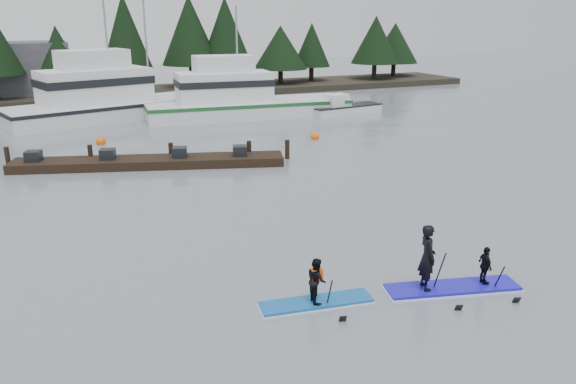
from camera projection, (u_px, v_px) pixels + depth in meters
name	position (u px, v px, depth m)	size (l,w,h in m)	color
ground	(377.00, 290.00, 15.37)	(160.00, 160.00, 0.00)	slate
far_shore	(131.00, 94.00, 51.91)	(70.00, 8.00, 0.60)	#2D281E
treeline	(131.00, 97.00, 52.00)	(60.00, 4.00, 8.00)	black
fishing_boat_large	(117.00, 108.00, 41.18)	(17.23, 8.92, 9.49)	silver
fishing_boat_medium	(243.00, 108.00, 41.67)	(15.27, 5.62, 8.83)	silver
skiff	(345.00, 110.00, 42.80)	(5.84, 1.75, 0.68)	silver
floating_dock	(150.00, 162.00, 27.93)	(13.28, 1.77, 0.44)	black
buoy_c	(320.00, 113.00, 43.44)	(0.51, 0.51, 0.51)	#FF620C
buoy_b	(101.00, 144.00, 32.90)	(0.56, 0.56, 0.56)	#FF620C
buoy_d	(315.00, 139.00, 34.30)	(0.54, 0.54, 0.54)	#FF620C
paddleboard_solo	(316.00, 289.00, 14.48)	(3.03, 1.24, 1.79)	#1258A9
paddleboard_duo	(446.00, 270.00, 15.17)	(3.77, 1.79, 2.47)	#1A15C8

